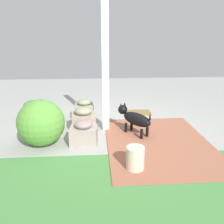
{
  "coord_description": "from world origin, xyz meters",
  "views": [
    {
      "loc": [
        0.36,
        4.26,
        1.79
      ],
      "look_at": [
        0.05,
        0.04,
        0.4
      ],
      "focal_mm": 36.82,
      "sensor_mm": 36.0,
      "label": 1
    }
  ],
  "objects_px": {
    "porch_pillar": "(105,70)",
    "doormat": "(138,113)",
    "dog": "(134,118)",
    "round_shrub": "(41,123)",
    "stone_planter_mid": "(84,133)",
    "stone_planter_near": "(84,120)",
    "terracotta_pot_broad": "(33,109)",
    "stone_planter_nearest": "(84,110)",
    "ceramic_urn": "(135,158)"
  },
  "relations": [
    {
      "from": "ceramic_urn",
      "to": "doormat",
      "type": "relative_size",
      "value": 0.55
    },
    {
      "from": "stone_planter_mid",
      "to": "ceramic_urn",
      "type": "xyz_separation_m",
      "value": [
        -0.75,
        0.85,
        -0.03
      ]
    },
    {
      "from": "terracotta_pot_broad",
      "to": "ceramic_urn",
      "type": "xyz_separation_m",
      "value": [
        -1.93,
        2.16,
        -0.1
      ]
    },
    {
      "from": "stone_planter_near",
      "to": "terracotta_pot_broad",
      "type": "height_order",
      "value": "stone_planter_near"
    },
    {
      "from": "porch_pillar",
      "to": "terracotta_pot_broad",
      "type": "distance_m",
      "value": 1.95
    },
    {
      "from": "stone_planter_mid",
      "to": "dog",
      "type": "relative_size",
      "value": 0.66
    },
    {
      "from": "round_shrub",
      "to": "ceramic_urn",
      "type": "xyz_separation_m",
      "value": [
        -1.47,
        0.91,
        -0.23
      ]
    },
    {
      "from": "porch_pillar",
      "to": "dog",
      "type": "bearing_deg",
      "value": 151.36
    },
    {
      "from": "stone_planter_near",
      "to": "terracotta_pot_broad",
      "type": "bearing_deg",
      "value": -30.29
    },
    {
      "from": "ceramic_urn",
      "to": "stone_planter_near",
      "type": "bearing_deg",
      "value": -62.24
    },
    {
      "from": "terracotta_pot_broad",
      "to": "dog",
      "type": "distance_m",
      "value": 2.32
    },
    {
      "from": "stone_planter_mid",
      "to": "ceramic_urn",
      "type": "distance_m",
      "value": 1.14
    },
    {
      "from": "dog",
      "to": "round_shrub",
      "type": "bearing_deg",
      "value": 10.97
    },
    {
      "from": "porch_pillar",
      "to": "stone_planter_mid",
      "type": "distance_m",
      "value": 1.27
    },
    {
      "from": "stone_planter_nearest",
      "to": "round_shrub",
      "type": "bearing_deg",
      "value": 60.7
    },
    {
      "from": "stone_planter_mid",
      "to": "ceramic_urn",
      "type": "relative_size",
      "value": 1.41
    },
    {
      "from": "stone_planter_nearest",
      "to": "stone_planter_mid",
      "type": "bearing_deg",
      "value": 91.76
    },
    {
      "from": "stone_planter_near",
      "to": "dog",
      "type": "xyz_separation_m",
      "value": [
        -0.97,
        0.25,
        0.09
      ]
    },
    {
      "from": "stone_planter_near",
      "to": "doormat",
      "type": "height_order",
      "value": "stone_planter_near"
    },
    {
      "from": "porch_pillar",
      "to": "ceramic_urn",
      "type": "xyz_separation_m",
      "value": [
        -0.34,
        1.52,
        -1.03
      ]
    },
    {
      "from": "porch_pillar",
      "to": "stone_planter_mid",
      "type": "relative_size",
      "value": 4.94
    },
    {
      "from": "porch_pillar",
      "to": "ceramic_urn",
      "type": "bearing_deg",
      "value": 102.59
    },
    {
      "from": "stone_planter_nearest",
      "to": "ceramic_urn",
      "type": "height_order",
      "value": "stone_planter_nearest"
    },
    {
      "from": "round_shrub",
      "to": "dog",
      "type": "bearing_deg",
      "value": -169.03
    },
    {
      "from": "stone_planter_near",
      "to": "round_shrub",
      "type": "height_order",
      "value": "round_shrub"
    },
    {
      "from": "stone_planter_nearest",
      "to": "ceramic_urn",
      "type": "xyz_separation_m",
      "value": [
        -0.79,
        2.11,
        -0.05
      ]
    },
    {
      "from": "round_shrub",
      "to": "dog",
      "type": "distance_m",
      "value": 1.69
    },
    {
      "from": "doormat",
      "to": "stone_planter_mid",
      "type": "bearing_deg",
      "value": 52.42
    },
    {
      "from": "stone_planter_nearest",
      "to": "porch_pillar",
      "type": "bearing_deg",
      "value": 127.3
    },
    {
      "from": "stone_planter_nearest",
      "to": "stone_planter_near",
      "type": "distance_m",
      "value": 0.63
    },
    {
      "from": "round_shrub",
      "to": "terracotta_pot_broad",
      "type": "xyz_separation_m",
      "value": [
        0.47,
        -1.25,
        -0.12
      ]
    },
    {
      "from": "ceramic_urn",
      "to": "round_shrub",
      "type": "bearing_deg",
      "value": -31.81
    },
    {
      "from": "stone_planter_mid",
      "to": "dog",
      "type": "distance_m",
      "value": 1.02
    },
    {
      "from": "round_shrub",
      "to": "doormat",
      "type": "xyz_separation_m",
      "value": [
        -1.95,
        -1.55,
        -0.38
      ]
    },
    {
      "from": "stone_planter_mid",
      "to": "doormat",
      "type": "height_order",
      "value": "stone_planter_mid"
    },
    {
      "from": "terracotta_pot_broad",
      "to": "stone_planter_nearest",
      "type": "bearing_deg",
      "value": 177.82
    },
    {
      "from": "round_shrub",
      "to": "doormat",
      "type": "height_order",
      "value": "round_shrub"
    },
    {
      "from": "porch_pillar",
      "to": "doormat",
      "type": "bearing_deg",
      "value": -131.28
    },
    {
      "from": "dog",
      "to": "stone_planter_mid",
      "type": "bearing_deg",
      "value": 21.82
    },
    {
      "from": "stone_planter_mid",
      "to": "doormat",
      "type": "xyz_separation_m",
      "value": [
        -1.24,
        -1.61,
        -0.19
      ]
    },
    {
      "from": "stone_planter_mid",
      "to": "terracotta_pot_broad",
      "type": "xyz_separation_m",
      "value": [
        1.18,
        -1.3,
        0.07
      ]
    },
    {
      "from": "terracotta_pot_broad",
      "to": "stone_planter_mid",
      "type": "bearing_deg",
      "value": 132.19
    },
    {
      "from": "stone_planter_nearest",
      "to": "round_shrub",
      "type": "relative_size",
      "value": 0.6
    },
    {
      "from": "terracotta_pot_broad",
      "to": "ceramic_urn",
      "type": "height_order",
      "value": "terracotta_pot_broad"
    },
    {
      "from": "stone_planter_nearest",
      "to": "terracotta_pot_broad",
      "type": "xyz_separation_m",
      "value": [
        1.14,
        -0.04,
        0.06
      ]
    },
    {
      "from": "terracotta_pot_broad",
      "to": "ceramic_urn",
      "type": "bearing_deg",
      "value": 131.88
    },
    {
      "from": "stone_planter_mid",
      "to": "dog",
      "type": "xyz_separation_m",
      "value": [
        -0.94,
        -0.38,
        0.12
      ]
    },
    {
      "from": "porch_pillar",
      "to": "dog",
      "type": "height_order",
      "value": "porch_pillar"
    },
    {
      "from": "ceramic_urn",
      "to": "doormat",
      "type": "xyz_separation_m",
      "value": [
        -0.49,
        -2.46,
        -0.16
      ]
    },
    {
      "from": "stone_planter_mid",
      "to": "round_shrub",
      "type": "relative_size",
      "value": 0.61
    }
  ]
}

